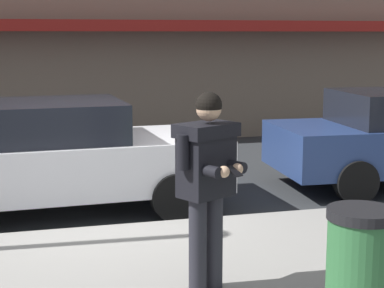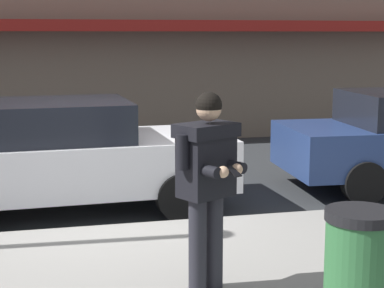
% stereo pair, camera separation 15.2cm
% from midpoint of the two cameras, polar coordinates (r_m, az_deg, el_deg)
% --- Properties ---
extents(ground_plane, '(80.00, 80.00, 0.00)m').
position_cam_midpoint_polar(ground_plane, '(8.15, -7.34, -7.68)').
color(ground_plane, '#2B2D30').
extents(curb_paint_line, '(28.00, 0.12, 0.01)m').
position_cam_midpoint_polar(curb_paint_line, '(8.35, -0.49, -7.14)').
color(curb_paint_line, silver).
rests_on(curb_paint_line, ground).
extents(parked_sedan_mid, '(4.56, 2.06, 1.54)m').
position_cam_midpoint_polar(parked_sedan_mid, '(8.92, -10.92, -1.00)').
color(parked_sedan_mid, silver).
rests_on(parked_sedan_mid, ground).
extents(man_texting_on_phone, '(0.63, 0.65, 1.81)m').
position_cam_midpoint_polar(man_texting_on_phone, '(5.61, 2.13, -2.40)').
color(man_texting_on_phone, '#23232B').
rests_on(man_texting_on_phone, sidewalk).
extents(trash_bin, '(0.55, 0.55, 0.98)m').
position_cam_midpoint_polar(trash_bin, '(5.20, 15.39, -10.87)').
color(trash_bin, '#2D6638').
rests_on(trash_bin, sidewalk).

